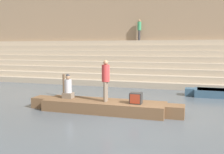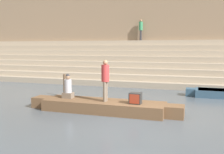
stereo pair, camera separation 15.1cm
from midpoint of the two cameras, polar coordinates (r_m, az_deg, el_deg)
The scene contains 9 objects.
ground_plane at distance 10.27m, azimuth 5.52°, elevation -9.17°, with size 120.00×120.00×0.00m, color #4C5660.
ghat_steps at distance 20.29m, azimuth 12.07°, elevation 1.87°, with size 36.00×4.45×3.33m.
back_wall at distance 22.43m, azimuth 12.85°, elevation 9.65°, with size 34.20×1.28×8.18m.
rowboat_main at distance 11.35m, azimuth -1.52°, elevation -6.30°, with size 6.74×1.54×0.48m.
person_standing at distance 11.02m, azimuth -1.08°, elevation -0.12°, with size 0.33×0.33×1.76m.
person_rowing at distance 12.00m, azimuth -9.21°, elevation -2.41°, with size 0.46×0.36×1.11m.
tv_set at distance 10.73m, azimuth 5.53°, elevation -4.61°, with size 0.48×0.41×0.46m.
mooring_post at distance 15.03m, azimuth -10.01°, elevation -1.78°, with size 0.14×0.14×1.26m, color brown.
person_on_steps at distance 21.93m, azimuth 6.49°, elevation 10.51°, with size 0.31×0.31×1.70m.
Camera 2 is at (2.22, -9.64, 2.77)m, focal length 42.00 mm.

